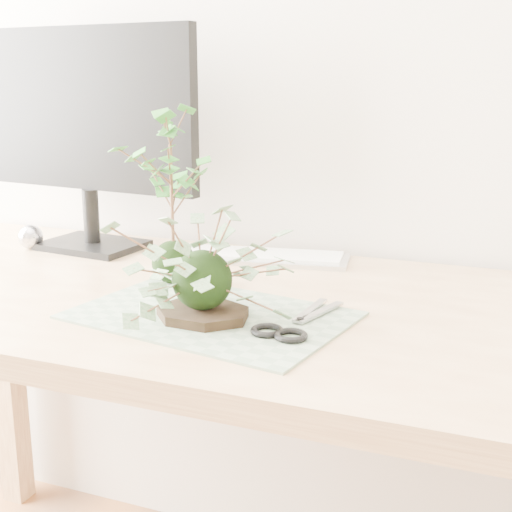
% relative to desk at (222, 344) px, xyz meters
% --- Properties ---
extents(desk, '(1.60, 0.70, 0.74)m').
position_rel_desk_xyz_m(desk, '(0.00, 0.00, 0.00)').
color(desk, '#D9B886').
rests_on(desk, ground_plane).
extents(cutting_mat, '(0.45, 0.34, 0.00)m').
position_rel_desk_xyz_m(cutting_mat, '(0.03, -0.11, 0.09)').
color(cutting_mat, slate).
rests_on(cutting_mat, desk).
extents(stone_dish, '(0.16, 0.16, 0.01)m').
position_rel_desk_xyz_m(stone_dish, '(0.03, -0.13, 0.10)').
color(stone_dish, black).
rests_on(stone_dish, cutting_mat).
extents(ivy_kokedama, '(0.32, 0.32, 0.18)m').
position_rel_desk_xyz_m(ivy_kokedama, '(0.03, -0.13, 0.20)').
color(ivy_kokedama, black).
rests_on(ivy_kokedama, stone_dish).
extents(maple_kokedama, '(0.19, 0.19, 0.33)m').
position_rel_desk_xyz_m(maple_kokedama, '(-0.11, 0.03, 0.32)').
color(maple_kokedama, black).
rests_on(maple_kokedama, desk).
extents(keyboard, '(0.40, 0.18, 0.01)m').
position_rel_desk_xyz_m(keyboard, '(-0.04, 0.25, 0.09)').
color(keyboard, '#B4B4B5').
rests_on(keyboard, desk).
extents(monitor, '(0.52, 0.17, 0.46)m').
position_rel_desk_xyz_m(monitor, '(-0.40, 0.21, 0.35)').
color(monitor, black).
rests_on(monitor, desk).
extents(foil_ball, '(0.05, 0.05, 0.05)m').
position_rel_desk_xyz_m(foil_ball, '(-0.52, 0.15, 0.11)').
color(foil_ball, silver).
rests_on(foil_ball, desk).
extents(scissors, '(0.10, 0.20, 0.01)m').
position_rel_desk_xyz_m(scissors, '(0.17, -0.13, 0.10)').
color(scissors, gray).
rests_on(scissors, cutting_mat).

